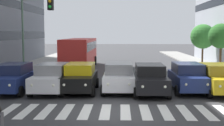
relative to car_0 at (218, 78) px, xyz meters
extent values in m
plane|color=#38383A|center=(5.96, 4.47, -0.89)|extent=(180.00, 180.00, 0.00)
cube|color=silver|center=(1.91, 4.47, -0.88)|extent=(0.45, 2.80, 0.01)
cube|color=silver|center=(2.81, 4.47, -0.88)|extent=(0.45, 2.80, 0.01)
cube|color=silver|center=(3.71, 4.47, -0.88)|extent=(0.45, 2.80, 0.01)
cube|color=silver|center=(4.61, 4.47, -0.88)|extent=(0.45, 2.80, 0.01)
cube|color=silver|center=(5.51, 4.47, -0.88)|extent=(0.45, 2.80, 0.01)
cube|color=silver|center=(6.41, 4.47, -0.88)|extent=(0.45, 2.80, 0.01)
cube|color=silver|center=(7.31, 4.47, -0.88)|extent=(0.45, 2.80, 0.01)
cube|color=silver|center=(8.21, 4.47, -0.88)|extent=(0.45, 2.80, 0.01)
cube|color=silver|center=(9.11, 4.47, -0.88)|extent=(0.45, 2.80, 0.01)
cube|color=silver|center=(10.01, 4.47, -0.88)|extent=(0.45, 2.80, 0.01)
cube|color=silver|center=(10.91, 4.47, -0.88)|extent=(0.45, 2.80, 0.01)
cube|color=gold|center=(0.00, 0.05, -0.17)|extent=(1.80, 4.40, 0.80)
cube|color=olive|center=(0.00, -0.15, 0.53)|extent=(1.58, 2.46, 0.60)
cylinder|color=black|center=(0.90, 1.50, -0.57)|extent=(0.22, 0.64, 0.64)
cylinder|color=black|center=(0.90, -1.40, -0.57)|extent=(0.22, 0.64, 0.64)
sphere|color=white|center=(0.58, 2.20, -0.09)|extent=(0.18, 0.18, 0.18)
cube|color=navy|center=(1.65, -0.45, -0.17)|extent=(1.80, 4.40, 0.80)
cube|color=#1D2547|center=(1.65, -0.65, 0.53)|extent=(1.58, 2.46, 0.60)
cylinder|color=black|center=(0.75, 1.00, -0.57)|extent=(0.22, 0.64, 0.64)
cylinder|color=black|center=(2.55, 1.00, -0.57)|extent=(0.22, 0.64, 0.64)
cylinder|color=black|center=(0.75, -1.90, -0.57)|extent=(0.22, 0.64, 0.64)
cylinder|color=black|center=(2.55, -1.90, -0.57)|extent=(0.22, 0.64, 0.64)
sphere|color=white|center=(1.07, 1.70, -0.09)|extent=(0.18, 0.18, 0.18)
sphere|color=white|center=(2.23, 1.70, -0.09)|extent=(0.18, 0.18, 0.18)
cube|color=black|center=(4.02, 0.28, -0.17)|extent=(1.80, 4.40, 0.80)
cube|color=black|center=(4.02, 0.08, 0.53)|extent=(1.58, 2.46, 0.60)
cylinder|color=black|center=(3.12, 1.73, -0.57)|extent=(0.22, 0.64, 0.64)
cylinder|color=black|center=(4.92, 1.73, -0.57)|extent=(0.22, 0.64, 0.64)
cylinder|color=black|center=(3.12, -1.17, -0.57)|extent=(0.22, 0.64, 0.64)
cylinder|color=black|center=(4.92, -1.17, -0.57)|extent=(0.22, 0.64, 0.64)
sphere|color=white|center=(3.44, 2.43, -0.09)|extent=(0.18, 0.18, 0.18)
sphere|color=white|center=(4.60, 2.43, -0.09)|extent=(0.18, 0.18, 0.18)
cube|color=silver|center=(5.84, -0.42, -0.17)|extent=(1.80, 4.40, 0.80)
cube|color=gray|center=(5.84, -0.62, 0.53)|extent=(1.58, 2.46, 0.60)
cylinder|color=black|center=(4.94, 1.03, -0.57)|extent=(0.22, 0.64, 0.64)
cylinder|color=black|center=(6.74, 1.03, -0.57)|extent=(0.22, 0.64, 0.64)
cylinder|color=black|center=(4.94, -1.88, -0.57)|extent=(0.22, 0.64, 0.64)
cylinder|color=black|center=(6.74, -1.88, -0.57)|extent=(0.22, 0.64, 0.64)
sphere|color=white|center=(5.26, 1.73, -0.09)|extent=(0.18, 0.18, 0.18)
sphere|color=white|center=(6.41, 1.73, -0.09)|extent=(0.18, 0.18, 0.18)
cube|color=black|center=(8.18, -0.16, -0.17)|extent=(1.80, 4.40, 0.80)
cube|color=yellow|center=(8.18, -0.36, 0.53)|extent=(1.58, 2.46, 0.60)
cylinder|color=black|center=(7.28, 1.29, -0.57)|extent=(0.22, 0.64, 0.64)
cylinder|color=black|center=(9.08, 1.29, -0.57)|extent=(0.22, 0.64, 0.64)
cylinder|color=black|center=(7.28, -1.61, -0.57)|extent=(0.22, 0.64, 0.64)
cylinder|color=black|center=(9.08, -1.61, -0.57)|extent=(0.22, 0.64, 0.64)
sphere|color=white|center=(7.60, 1.99, -0.09)|extent=(0.18, 0.18, 0.18)
sphere|color=white|center=(8.75, 1.99, -0.09)|extent=(0.18, 0.18, 0.18)
cube|color=silver|center=(9.86, 0.01, -0.17)|extent=(1.80, 4.40, 0.80)
cube|color=gray|center=(9.86, -0.19, 0.53)|extent=(1.58, 2.46, 0.60)
cylinder|color=black|center=(8.96, 1.46, -0.57)|extent=(0.22, 0.64, 0.64)
cylinder|color=black|center=(10.76, 1.46, -0.57)|extent=(0.22, 0.64, 0.64)
cylinder|color=black|center=(8.96, -1.44, -0.57)|extent=(0.22, 0.64, 0.64)
cylinder|color=black|center=(10.76, -1.44, -0.57)|extent=(0.22, 0.64, 0.64)
sphere|color=white|center=(9.28, 2.16, -0.09)|extent=(0.18, 0.18, 0.18)
sphere|color=white|center=(10.44, 2.16, -0.09)|extent=(0.18, 0.18, 0.18)
cube|color=navy|center=(12.18, 0.05, -0.17)|extent=(1.80, 4.40, 0.80)
cube|color=#1D2547|center=(12.18, -0.15, 0.53)|extent=(1.58, 2.46, 0.60)
cylinder|color=black|center=(11.28, 1.50, -0.57)|extent=(0.22, 0.64, 0.64)
cylinder|color=black|center=(11.28, -1.40, -0.57)|extent=(0.22, 0.64, 0.64)
cylinder|color=black|center=(13.08, -1.40, -0.57)|extent=(0.22, 0.64, 0.64)
sphere|color=white|center=(11.60, 2.20, -0.09)|extent=(0.18, 0.18, 0.18)
cube|color=red|center=(9.86, -12.94, 0.86)|extent=(2.50, 10.50, 2.50)
cube|color=black|center=(9.86, -12.94, 1.41)|extent=(2.52, 9.87, 0.80)
cylinder|color=black|center=(8.61, -9.26, -0.39)|extent=(0.28, 1.00, 1.00)
cylinder|color=black|center=(11.11, -9.26, -0.39)|extent=(0.28, 1.00, 1.00)
cylinder|color=black|center=(8.61, -16.09, -0.39)|extent=(0.28, 1.00, 1.00)
cylinder|color=black|center=(11.11, -16.09, -0.39)|extent=(0.28, 1.00, 1.00)
cube|color=black|center=(8.90, 4.17, 4.06)|extent=(0.24, 0.28, 0.76)
sphere|color=orange|center=(8.90, 4.32, 4.06)|extent=(0.14, 0.14, 0.14)
sphere|color=green|center=(8.90, 4.32, 3.82)|extent=(0.14, 0.14, 0.14)
cylinder|color=#4C6B56|center=(14.18, -8.28, 3.12)|extent=(0.16, 0.16, 7.72)
cylinder|color=#513823|center=(-3.45, -10.32, 0.50)|extent=(0.20, 0.20, 2.46)
sphere|color=#2D6B28|center=(-3.45, -10.32, 2.41)|extent=(2.29, 2.29, 2.29)
cylinder|color=#513823|center=(-3.45, -16.56, 0.38)|extent=(0.20, 0.20, 2.22)
sphere|color=#387F33|center=(-3.45, -16.56, 2.31)|extent=(2.75, 2.75, 2.75)
camera|label=1|loc=(5.73, 18.08, 2.63)|focal=49.25mm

